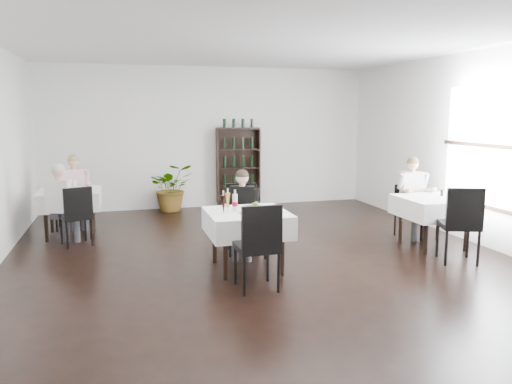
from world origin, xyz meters
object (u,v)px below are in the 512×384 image
potted_tree (172,187)px  diner_main (242,207)px  main_table (247,223)px  wine_shelf (238,168)px

potted_tree → diner_main: 3.70m
diner_main → potted_tree: bearing=99.7°
main_table → potted_tree: size_ratio=1.03×
wine_shelf → potted_tree: bearing=-175.5°
potted_tree → diner_main: bearing=-80.3°
wine_shelf → main_table: bearing=-101.8°
wine_shelf → diner_main: 3.84m
wine_shelf → diner_main: bearing=-102.5°
main_table → wine_shelf: bearing=78.2°
main_table → potted_tree: (-0.55, 4.20, -0.12)m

